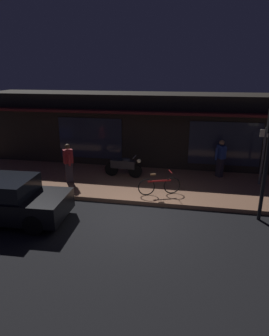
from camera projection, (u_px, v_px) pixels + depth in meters
name	position (u px, v px, depth m)	size (l,w,h in m)	color
ground_plane	(135.00, 218.00, 9.94)	(60.00, 60.00, 0.00)	black
sidewalk_slab	(148.00, 184.00, 12.72)	(18.00, 4.00, 0.15)	#8C6047
storefront_building	(158.00, 129.00, 15.34)	(18.00, 3.30, 3.60)	black
motorcycle	(124.00, 166.00, 13.21)	(1.70, 0.55, 0.97)	black
bicycle_parked	(159.00, 186.00, 11.34)	(1.57, 0.66, 0.91)	black
person_photographer	(68.00, 162.00, 12.43)	(0.44, 0.56, 1.67)	#28232D
person_bystander	(221.00, 158.00, 13.11)	(0.55, 0.44, 1.67)	#28232D
sign_post	(263.00, 153.00, 12.08)	(0.44, 0.09, 2.40)	#47474C
traffic_light_pole	(269.00, 147.00, 9.06)	(0.24, 0.33, 3.60)	black
parked_car_far	(3.00, 199.00, 9.66)	(4.18, 1.95, 1.42)	black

